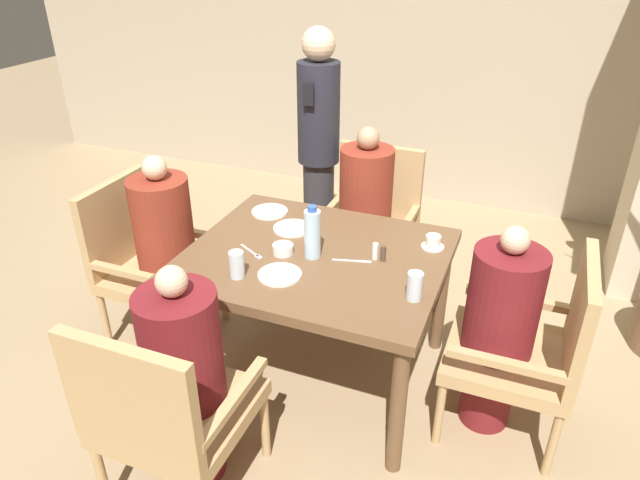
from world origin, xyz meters
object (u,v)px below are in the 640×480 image
diner_in_left_chair (167,250)px  standing_host (319,145)px  chair_near_corner (165,410)px  plate_main_right (292,228)px  chair_far_side (372,219)px  diner_in_far_chair (365,215)px  glass_tall_near (237,264)px  chair_right_side (532,345)px  diner_in_near_chair (186,376)px  chair_left_side (146,257)px  plate_dessert_center (270,212)px  water_bottle (312,233)px  glass_tall_mid (415,286)px  plate_main_left (280,275)px  bowl_small (283,249)px  teacup_with_saucer (433,242)px  diner_in_right_chair (499,328)px

diner_in_left_chair → standing_host: (0.45, 1.14, 0.30)m
chair_near_corner → plate_main_right: chair_near_corner is taller
chair_far_side → standing_host: standing_host is taller
diner_in_far_chair → glass_tall_near: size_ratio=9.03×
diner_in_left_chair → chair_right_side: (1.94, 0.00, -0.08)m
plate_main_right → diner_in_near_chair: bearing=-92.0°
chair_left_side → diner_in_left_chair: diner_in_left_chair is taller
diner_in_left_chair → diner_in_far_chair: size_ratio=0.98×
plate_dessert_center → water_bottle: water_bottle is taller
chair_far_side → diner_in_far_chair: 0.18m
standing_host → glass_tall_near: standing_host is taller
glass_tall_mid → diner_in_near_chair: bearing=-142.7°
diner_in_near_chair → plate_dessert_center: (-0.17, 1.12, 0.21)m
chair_right_side → plate_main_right: bearing=171.3°
chair_left_side → plate_main_left: size_ratio=4.64×
chair_right_side → diner_in_near_chair: bearing=-148.4°
chair_near_corner → bowl_small: chair_near_corner is taller
chair_left_side → plate_main_right: (0.83, 0.19, 0.25)m
standing_host → glass_tall_mid: 1.66m
chair_near_corner → plate_dessert_center: size_ratio=4.64×
water_bottle → chair_right_side: bearing=1.5°
bowl_small → plate_main_right: bearing=104.2°
teacup_with_saucer → glass_tall_mid: 0.48m
diner_in_left_chair → chair_far_side: diner_in_left_chair is taller
plate_main_right → teacup_with_saucer: (0.73, 0.08, 0.02)m
plate_dessert_center → chair_near_corner: bearing=-82.6°
diner_in_near_chair → standing_host: 1.97m
plate_main_left → teacup_with_saucer: size_ratio=1.77×
chair_far_side → plate_main_left: (-0.08, -1.19, 0.25)m
glass_tall_near → bowl_small: bearing=69.2°
diner_in_far_chair → teacup_with_saucer: 0.75m
standing_host → diner_in_far_chair: bearing=-37.6°
chair_far_side → plate_main_left: size_ratio=4.64×
teacup_with_saucer → water_bottle: water_bottle is taller
chair_left_side → diner_in_far_chair: bearing=37.3°
diner_in_far_chair → diner_in_right_chair: size_ratio=1.08×
chair_far_side → chair_near_corner: same height
glass_tall_near → glass_tall_mid: same height
bowl_small → diner_in_right_chair: bearing=3.0°
teacup_with_saucer → glass_tall_near: (-0.77, -0.60, 0.04)m
standing_host → plate_main_right: (0.23, -0.94, -0.12)m
standing_host → chair_far_side: bearing=-23.5°
chair_left_side → chair_right_side: bearing=0.0°
chair_near_corner → teacup_with_saucer: (0.76, 1.22, 0.28)m
chair_left_side → standing_host: (0.60, 1.14, 0.38)m
teacup_with_saucer → bowl_small: (-0.66, -0.33, -0.00)m
diner_in_left_chair → bowl_small: size_ratio=11.11×
diner_in_left_chair → glass_tall_near: (0.64, -0.32, 0.23)m
plate_main_left → diner_in_right_chair: bearing=14.3°
standing_host → water_bottle: size_ratio=6.09×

